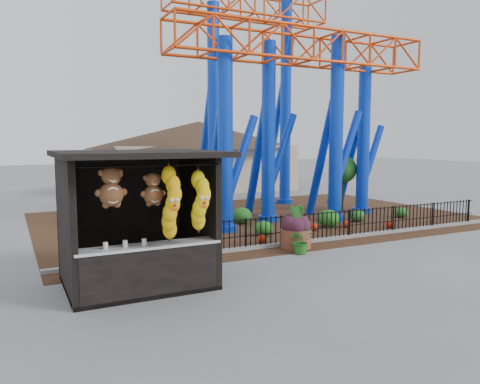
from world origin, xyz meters
name	(u,v)px	position (x,y,z in m)	size (l,w,h in m)	color
ground	(273,280)	(0.00, 0.00, 0.00)	(120.00, 120.00, 0.00)	slate
mulch_bed	(259,218)	(4.00, 8.00, 0.01)	(18.00, 12.00, 0.02)	#331E11
curb	(330,239)	(4.00, 3.00, 0.06)	(18.00, 0.18, 0.12)	gray
prize_booth	(139,221)	(-3.00, 0.90, 1.53)	(3.50, 3.40, 3.12)	black
picket_fence	(352,224)	(4.90, 3.00, 0.50)	(12.20, 0.06, 1.00)	black
roller_coaster	(279,68)	(5.12, 8.23, 6.44)	(11.00, 6.37, 10.82)	#0B37C9
terracotta_planter	(296,238)	(2.36, 2.62, 0.30)	(0.95, 0.95, 0.61)	brown
planter_foliage	(296,219)	(2.36, 2.62, 0.93)	(0.70, 0.70, 0.64)	#351524
potted_plant	(301,241)	(2.08, 1.91, 0.40)	(0.72, 0.62, 0.80)	#244F17
landscaping	(306,218)	(4.74, 5.55, 0.31)	(8.33, 4.03, 0.68)	#1F581A
pavilion	(199,144)	(6.00, 20.00, 3.07)	(15.00, 15.00, 4.80)	#BFAD8C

